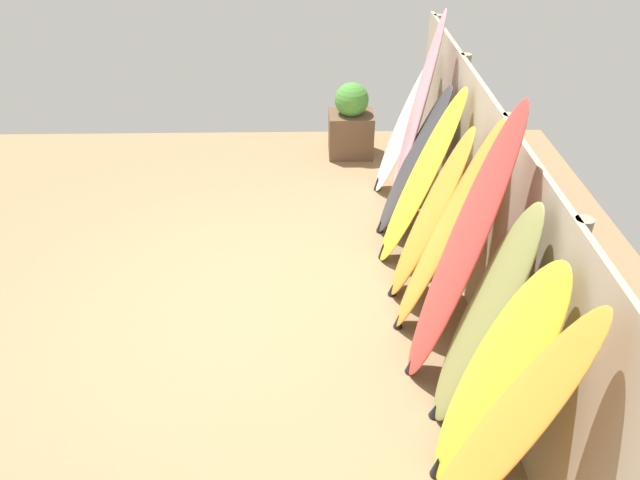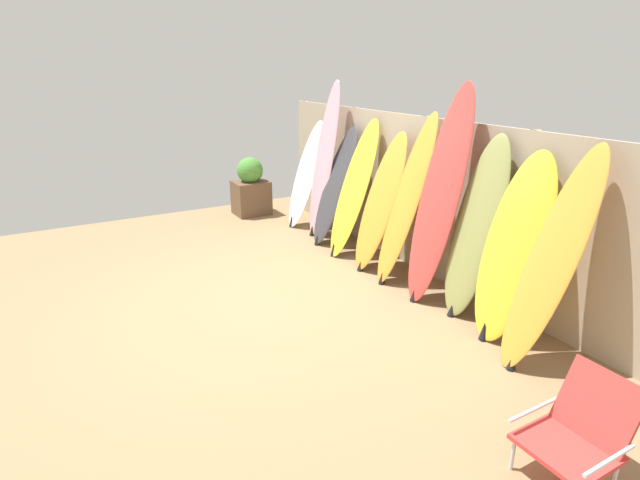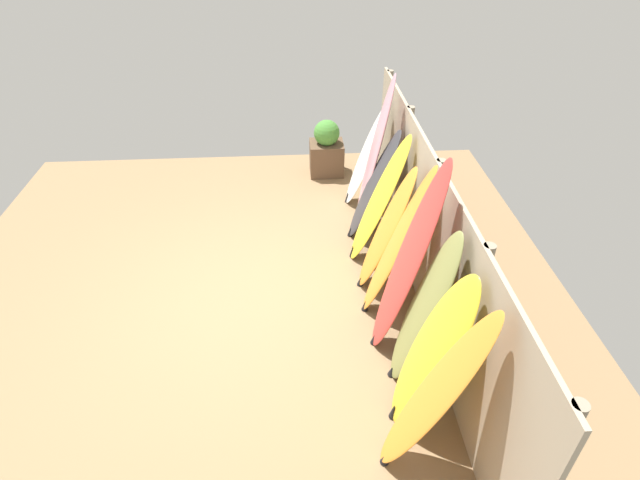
# 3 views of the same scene
# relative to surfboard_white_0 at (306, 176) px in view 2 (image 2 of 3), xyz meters

# --- Properties ---
(ground) EXTENTS (7.68, 7.68, 0.00)m
(ground) POSITION_rel_surfboard_white_0_xyz_m (2.15, -1.63, -0.77)
(ground) COLOR #8E704C
(fence_back) EXTENTS (6.08, 0.11, 1.80)m
(fence_back) POSITION_rel_surfboard_white_0_xyz_m (2.15, 0.38, 0.13)
(fence_back) COLOR tan
(fence_back) RESTS_ON ground
(surfboard_white_0) EXTENTS (0.55, 0.63, 1.58)m
(surfboard_white_0) POSITION_rel_surfboard_white_0_xyz_m (0.00, 0.00, 0.00)
(surfboard_white_0) COLOR white
(surfboard_white_0) RESTS_ON ground
(surfboard_pink_1) EXTENTS (0.51, 0.49, 2.17)m
(surfboard_pink_1) POSITION_rel_surfboard_white_0_xyz_m (0.52, 0.02, 0.30)
(surfboard_pink_1) COLOR pink
(surfboard_pink_1) RESTS_ON ground
(surfboard_charcoal_2) EXTENTS (0.54, 0.68, 1.59)m
(surfboard_charcoal_2) POSITION_rel_surfboard_white_0_xyz_m (0.90, -0.03, 0.02)
(surfboard_charcoal_2) COLOR #38383D
(surfboard_charcoal_2) RESTS_ON ground
(surfboard_yellow_3) EXTENTS (0.54, 0.75, 1.72)m
(surfboard_yellow_3) POSITION_rel_surfboard_white_0_xyz_m (1.38, -0.04, 0.07)
(surfboard_yellow_3) COLOR yellow
(surfboard_yellow_3) RESTS_ON ground
(surfboard_orange_4) EXTENTS (0.60, 0.65, 1.64)m
(surfboard_orange_4) POSITION_rel_surfboard_white_0_xyz_m (1.96, -0.05, 0.04)
(surfboard_orange_4) COLOR orange
(surfboard_orange_4) RESTS_ON ground
(surfboard_orange_5) EXTENTS (0.46, 0.71, 1.89)m
(surfboard_orange_5) POSITION_rel_surfboard_white_0_xyz_m (2.40, -0.02, 0.16)
(surfboard_orange_5) COLOR orange
(surfboard_orange_5) RESTS_ON ground
(surfboard_red_6) EXTENTS (0.53, 0.62, 2.21)m
(surfboard_red_6) POSITION_rel_surfboard_white_0_xyz_m (2.92, -0.03, 0.32)
(surfboard_red_6) COLOR #D13D38
(surfboard_red_6) RESTS_ON ground
(surfboard_olive_7) EXTENTS (0.53, 0.55, 1.76)m
(surfboard_olive_7) POSITION_rel_surfboard_white_0_xyz_m (3.35, 0.05, 0.10)
(surfboard_olive_7) COLOR olive
(surfboard_olive_7) RESTS_ON ground
(surfboard_yellow_8) EXTENTS (0.64, 0.67, 1.68)m
(surfboard_yellow_8) POSITION_rel_surfboard_white_0_xyz_m (3.84, 0.01, 0.06)
(surfboard_yellow_8) COLOR yellow
(surfboard_yellow_8) RESTS_ON ground
(surfboard_orange_9) EXTENTS (0.51, 0.77, 1.80)m
(surfboard_orange_9) POSITION_rel_surfboard_white_0_xyz_m (4.28, -0.09, 0.12)
(surfboard_orange_9) COLOR orange
(surfboard_orange_9) RESTS_ON ground
(beach_chair) EXTENTS (0.50, 0.57, 0.64)m
(beach_chair) POSITION_rel_surfboard_white_0_xyz_m (5.22, -0.95, -0.45)
(beach_chair) COLOR silver
(beach_chair) RESTS_ON ground
(planter_box) EXTENTS (0.47, 0.55, 0.94)m
(planter_box) POSITION_rel_surfboard_white_0_xyz_m (-0.98, -0.50, -0.34)
(planter_box) COLOR brown
(planter_box) RESTS_ON ground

